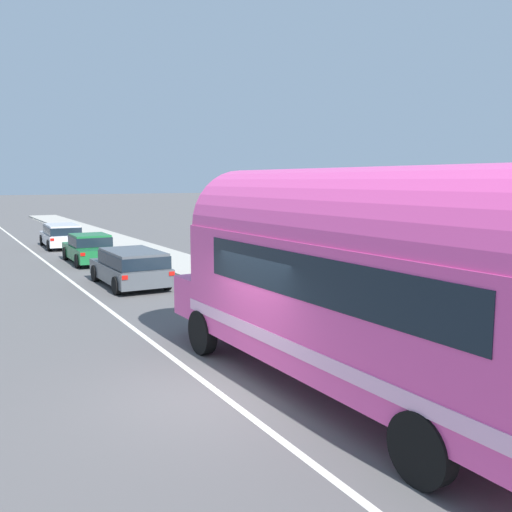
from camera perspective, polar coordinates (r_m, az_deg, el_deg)
The scene contains 7 objects.
ground_plane at distance 10.69m, azimuth -3.64°, elevation -13.75°, with size 300.00×300.00×0.00m, color #565454.
lane_markings at distance 22.20m, azimuth -12.88°, elevation -2.62°, with size 4.08×80.00×0.01m.
sidewalk_slab at distance 21.61m, azimuth -2.44°, elevation -2.52°, with size 2.73×90.00×0.15m, color #ADA89E.
painted_bus at distance 9.71m, azimuth 11.58°, elevation -1.96°, with size 2.81×11.03×4.12m.
car_lead at distance 21.22m, azimuth -12.49°, elevation -0.92°, with size 2.04×4.39×1.37m.
car_second at distance 27.82m, azimuth -16.43°, elevation 0.83°, with size 1.95×4.40×1.37m.
car_third at distance 34.55m, azimuth -19.06°, elevation 2.09°, with size 2.06×4.60×1.37m.
Camera 1 is at (-4.28, -8.98, 3.91)m, focal length 39.60 mm.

